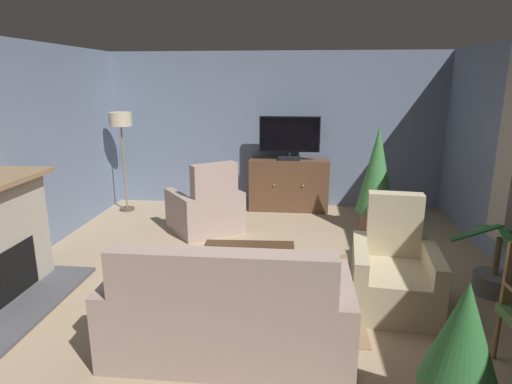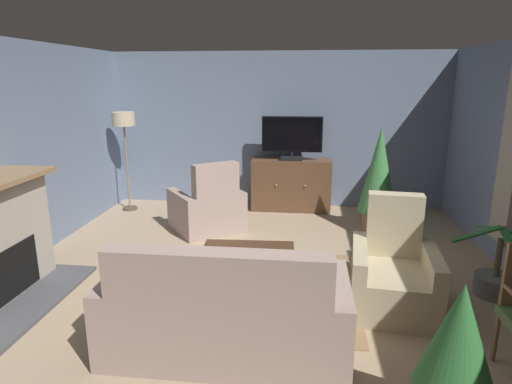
{
  "view_description": "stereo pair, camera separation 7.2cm",
  "coord_description": "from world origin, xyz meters",
  "px_view_note": "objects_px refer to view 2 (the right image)",
  "views": [
    {
      "loc": [
        0.42,
        -4.18,
        2.19
      ],
      "look_at": [
        -0.03,
        0.44,
        0.98
      ],
      "focal_mm": 30.6,
      "sensor_mm": 36.0,
      "label": 1
    },
    {
      "loc": [
        0.49,
        -4.17,
        2.19
      ],
      "look_at": [
        -0.03,
        0.44,
        0.98
      ],
      "focal_mm": 30.6,
      "sensor_mm": 36.0,
      "label": 2
    }
  ],
  "objects_px": {
    "potted_plant_on_hearth_side": "(495,280)",
    "potted_plant_leafy_by_curtain": "(457,353)",
    "sofa_floral": "(225,317)",
    "cat": "(128,287)",
    "armchair_angled_to_table": "(208,209)",
    "floor_lamp": "(124,127)",
    "coffee_table": "(248,253)",
    "tv_remote": "(268,251)",
    "tv_cabinet": "(291,186)",
    "potted_plant_small_fern_corner": "(378,176)",
    "television": "(292,137)",
    "armchair_in_far_corner": "(393,275)"
  },
  "relations": [
    {
      "from": "armchair_in_far_corner",
      "to": "floor_lamp",
      "type": "distance_m",
      "value": 4.95
    },
    {
      "from": "tv_remote",
      "to": "armchair_in_far_corner",
      "type": "bearing_deg",
      "value": 11.07
    },
    {
      "from": "television",
      "to": "floor_lamp",
      "type": "distance_m",
      "value": 2.78
    },
    {
      "from": "coffee_table",
      "to": "tv_cabinet",
      "type": "bearing_deg",
      "value": 83.16
    },
    {
      "from": "sofa_floral",
      "to": "cat",
      "type": "bearing_deg",
      "value": 144.97
    },
    {
      "from": "armchair_angled_to_table",
      "to": "armchair_in_far_corner",
      "type": "distance_m",
      "value": 3.02
    },
    {
      "from": "potted_plant_leafy_by_curtain",
      "to": "tv_cabinet",
      "type": "bearing_deg",
      "value": 103.47
    },
    {
      "from": "sofa_floral",
      "to": "cat",
      "type": "relative_size",
      "value": 3.14
    },
    {
      "from": "armchair_in_far_corner",
      "to": "potted_plant_small_fern_corner",
      "type": "relative_size",
      "value": 0.69
    },
    {
      "from": "armchair_in_far_corner",
      "to": "cat",
      "type": "relative_size",
      "value": 1.72
    },
    {
      "from": "tv_remote",
      "to": "potted_plant_leafy_by_curtain",
      "type": "relative_size",
      "value": 0.16
    },
    {
      "from": "potted_plant_leafy_by_curtain",
      "to": "potted_plant_on_hearth_side",
      "type": "relative_size",
      "value": 1.05
    },
    {
      "from": "armchair_angled_to_table",
      "to": "tv_remote",
      "type": "bearing_deg",
      "value": -59.85
    },
    {
      "from": "potted_plant_on_hearth_side",
      "to": "potted_plant_small_fern_corner",
      "type": "distance_m",
      "value": 2.19
    },
    {
      "from": "television",
      "to": "sofa_floral",
      "type": "xyz_separation_m",
      "value": [
        -0.38,
        -4.1,
        -0.93
      ]
    },
    {
      "from": "potted_plant_leafy_by_curtain",
      "to": "potted_plant_small_fern_corner",
      "type": "xyz_separation_m",
      "value": [
        0.12,
        3.86,
        0.25
      ]
    },
    {
      "from": "armchair_in_far_corner",
      "to": "potted_plant_small_fern_corner",
      "type": "height_order",
      "value": "potted_plant_small_fern_corner"
    },
    {
      "from": "tv_remote",
      "to": "television",
      "type": "bearing_deg",
      "value": 106.28
    },
    {
      "from": "coffee_table",
      "to": "tv_remote",
      "type": "distance_m",
      "value": 0.24
    },
    {
      "from": "tv_remote",
      "to": "sofa_floral",
      "type": "distance_m",
      "value": 1.16
    },
    {
      "from": "television",
      "to": "potted_plant_small_fern_corner",
      "type": "bearing_deg",
      "value": -36.18
    },
    {
      "from": "television",
      "to": "potted_plant_leafy_by_curtain",
      "type": "relative_size",
      "value": 0.95
    },
    {
      "from": "potted_plant_on_hearth_side",
      "to": "cat",
      "type": "relative_size",
      "value": 1.6
    },
    {
      "from": "cat",
      "to": "floor_lamp",
      "type": "xyz_separation_m",
      "value": [
        -1.21,
        3.01,
        1.31
      ]
    },
    {
      "from": "tv_remote",
      "to": "sofa_floral",
      "type": "height_order",
      "value": "sofa_floral"
    },
    {
      "from": "potted_plant_leafy_by_curtain",
      "to": "potted_plant_on_hearth_side",
      "type": "distance_m",
      "value": 2.3
    },
    {
      "from": "sofa_floral",
      "to": "floor_lamp",
      "type": "distance_m",
      "value": 4.64
    },
    {
      "from": "sofa_floral",
      "to": "tv_cabinet",
      "type": "bearing_deg",
      "value": 84.77
    },
    {
      "from": "tv_cabinet",
      "to": "potted_plant_small_fern_corner",
      "type": "relative_size",
      "value": 0.86
    },
    {
      "from": "sofa_floral",
      "to": "potted_plant_small_fern_corner",
      "type": "relative_size",
      "value": 1.26
    },
    {
      "from": "armchair_in_far_corner",
      "to": "sofa_floral",
      "type": "bearing_deg",
      "value": -147.44
    },
    {
      "from": "potted_plant_on_hearth_side",
      "to": "coffee_table",
      "type": "bearing_deg",
      "value": -177.86
    },
    {
      "from": "potted_plant_leafy_by_curtain",
      "to": "potted_plant_on_hearth_side",
      "type": "bearing_deg",
      "value": 62.08
    },
    {
      "from": "tv_cabinet",
      "to": "cat",
      "type": "height_order",
      "value": "tv_cabinet"
    },
    {
      "from": "potted_plant_on_hearth_side",
      "to": "potted_plant_small_fern_corner",
      "type": "height_order",
      "value": "potted_plant_small_fern_corner"
    },
    {
      "from": "potted_plant_leafy_by_curtain",
      "to": "coffee_table",
      "type": "bearing_deg",
      "value": 128.52
    },
    {
      "from": "armchair_in_far_corner",
      "to": "floor_lamp",
      "type": "xyz_separation_m",
      "value": [
        -3.88,
        2.87,
        1.09
      ]
    },
    {
      "from": "tv_cabinet",
      "to": "armchair_angled_to_table",
      "type": "distance_m",
      "value": 1.7
    },
    {
      "from": "armchair_angled_to_table",
      "to": "potted_plant_small_fern_corner",
      "type": "relative_size",
      "value": 0.81
    },
    {
      "from": "armchair_angled_to_table",
      "to": "cat",
      "type": "xyz_separation_m",
      "value": [
        -0.37,
        -2.1,
        -0.22
      ]
    },
    {
      "from": "tv_remote",
      "to": "armchair_angled_to_table",
      "type": "distance_m",
      "value": 2.08
    },
    {
      "from": "potted_plant_on_hearth_side",
      "to": "potted_plant_leafy_by_curtain",
      "type": "bearing_deg",
      "value": -117.92
    },
    {
      "from": "coffee_table",
      "to": "cat",
      "type": "relative_size",
      "value": 1.61
    },
    {
      "from": "television",
      "to": "tv_cabinet",
      "type": "bearing_deg",
      "value": 90.0
    },
    {
      "from": "tv_cabinet",
      "to": "cat",
      "type": "distance_m",
      "value": 3.68
    },
    {
      "from": "television",
      "to": "tv_remote",
      "type": "xyz_separation_m",
      "value": [
        -0.13,
        -2.97,
        -0.81
      ]
    },
    {
      "from": "sofa_floral",
      "to": "armchair_in_far_corner",
      "type": "relative_size",
      "value": 1.83
    },
    {
      "from": "tv_cabinet",
      "to": "tv_remote",
      "type": "xyz_separation_m",
      "value": [
        -0.13,
        -3.02,
        0.03
      ]
    },
    {
      "from": "potted_plant_leafy_by_curtain",
      "to": "floor_lamp",
      "type": "height_order",
      "value": "floor_lamp"
    },
    {
      "from": "armchair_angled_to_table",
      "to": "cat",
      "type": "relative_size",
      "value": 2.01
    }
  ]
}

